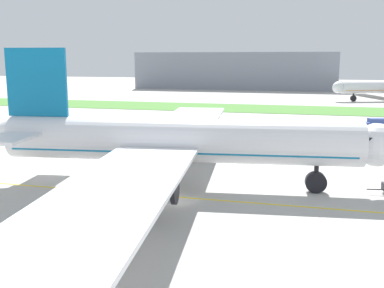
# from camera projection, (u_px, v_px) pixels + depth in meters

# --- Properties ---
(ground_plane) EXTENTS (600.00, 600.00, 0.00)m
(ground_plane) POSITION_uv_depth(u_px,v_px,m) (175.00, 201.00, 50.47)
(ground_plane) COLOR #ADAAA5
(ground_plane) RESTS_ON ground
(apron_taxi_line) EXTENTS (280.00, 0.36, 0.01)m
(apron_taxi_line) POSITION_uv_depth(u_px,v_px,m) (178.00, 197.00, 51.80)
(apron_taxi_line) COLOR yellow
(apron_taxi_line) RESTS_ON ground
(grass_median_strip) EXTENTS (320.00, 24.00, 0.10)m
(grass_median_strip) POSITION_uv_depth(u_px,v_px,m) (264.00, 109.00, 141.12)
(grass_median_strip) COLOR #4C8438
(grass_median_strip) RESTS_ON ground
(airliner_foreground) EXTENTS (50.68, 80.85, 16.54)m
(airliner_foreground) POSITION_uv_depth(u_px,v_px,m) (174.00, 141.00, 54.88)
(airliner_foreground) COLOR white
(airliner_foreground) RESTS_ON ground
(ground_crew_marshaller_front) EXTENTS (0.33, 0.53, 1.57)m
(ground_crew_marshaller_front) POSITION_uv_depth(u_px,v_px,m) (61.00, 241.00, 36.93)
(ground_crew_marshaller_front) COLOR black
(ground_crew_marshaller_front) RESTS_ON ground
(service_truck_baggage_loader) EXTENTS (5.74, 3.54, 2.87)m
(service_truck_baggage_loader) POSITION_uv_depth(u_px,v_px,m) (376.00, 125.00, 97.01)
(service_truck_baggage_loader) COLOR #33478C
(service_truck_baggage_loader) RESTS_ON ground
(terminal_building) EXTENTS (98.42, 20.00, 18.00)m
(terminal_building) POSITION_uv_depth(u_px,v_px,m) (235.00, 71.00, 230.19)
(terminal_building) COLOR gray
(terminal_building) RESTS_ON ground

